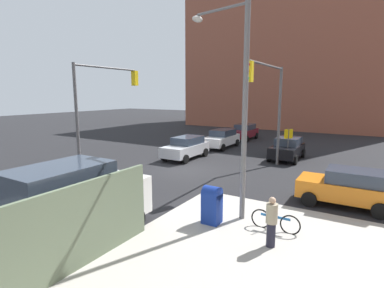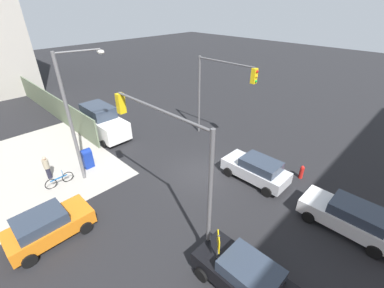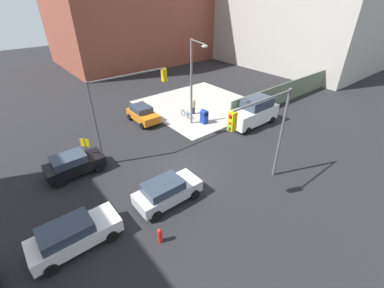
# 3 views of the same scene
# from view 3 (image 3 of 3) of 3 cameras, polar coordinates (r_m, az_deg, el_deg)

# --- Properties ---
(ground_plane) EXTENTS (120.00, 120.00, 0.00)m
(ground_plane) POSITION_cam_3_polar(r_m,az_deg,el_deg) (19.30, -1.34, -5.65)
(ground_plane) COLOR black
(sidewalk_corner) EXTENTS (12.00, 12.00, 0.01)m
(sidewalk_corner) POSITION_cam_3_polar(r_m,az_deg,el_deg) (30.40, 1.67, 8.79)
(sidewalk_corner) COLOR #ADA89E
(sidewalk_corner) RESTS_ON ground
(construction_fence) EXTENTS (18.60, 0.12, 2.40)m
(construction_fence) POSITION_cam_3_polar(r_m,az_deg,el_deg) (32.54, 20.08, 10.70)
(construction_fence) COLOR #607056
(construction_fence) RESTS_ON ground
(building_warehouse_north) EXTENTS (32.00, 18.00, 19.69)m
(building_warehouse_north) POSITION_cam_3_polar(r_m,az_deg,el_deg) (53.52, -10.23, 28.87)
(building_warehouse_north) COLOR brown
(building_warehouse_north) RESTS_ON ground
(building_loft_east) EXTENTS (20.00, 24.00, 18.71)m
(building_loft_east) POSITION_cam_3_polar(r_m,az_deg,el_deg) (52.04, 24.42, 26.32)
(building_loft_east) COLOR #ADA89E
(building_loft_east) RESTS_ON ground
(traffic_signal_nw_corner) EXTENTS (6.28, 0.36, 6.50)m
(traffic_signal_nw_corner) POSITION_cam_3_polar(r_m,az_deg,el_deg) (19.56, -14.69, 9.53)
(traffic_signal_nw_corner) COLOR #59595B
(traffic_signal_nw_corner) RESTS_ON ground
(traffic_signal_se_corner) EXTENTS (5.31, 0.36, 6.50)m
(traffic_signal_se_corner) POSITION_cam_3_polar(r_m,az_deg,el_deg) (15.79, 15.89, 3.84)
(traffic_signal_se_corner) COLOR #59595B
(traffic_signal_se_corner) RESTS_ON ground
(street_lamp_corner) EXTENTS (0.92, 2.62, 8.00)m
(street_lamp_corner) POSITION_cam_3_polar(r_m,az_deg,el_deg) (23.91, 0.25, 14.47)
(street_lamp_corner) COLOR slate
(street_lamp_corner) RESTS_ON ground
(warning_sign_two_way) EXTENTS (0.48, 0.48, 2.40)m
(warning_sign_two_way) POSITION_cam_3_polar(r_m,az_deg,el_deg) (20.29, -22.51, -0.74)
(warning_sign_two_way) COLOR #4C4C4C
(warning_sign_two_way) RESTS_ON ground
(mailbox_blue) EXTENTS (0.56, 0.64, 1.43)m
(mailbox_blue) POSITION_cam_3_polar(r_m,az_deg,el_deg) (25.65, 2.74, 6.22)
(mailbox_blue) COLOR navy
(mailbox_blue) RESTS_ON ground
(fire_hydrant) EXTENTS (0.26, 0.26, 0.94)m
(fire_hydrant) POSITION_cam_3_polar(r_m,az_deg,el_deg) (14.39, -7.14, -19.47)
(fire_hydrant) COLOR red
(fire_hydrant) RESTS_ON ground
(coupe_white) EXTENTS (4.44, 2.02, 1.62)m
(coupe_white) POSITION_cam_3_polar(r_m,az_deg,el_deg) (15.12, -24.87, -17.77)
(coupe_white) COLOR white
(coupe_white) RESTS_ON ground
(coupe_orange) EXTENTS (2.02, 3.83, 1.62)m
(coupe_orange) POSITION_cam_3_polar(r_m,az_deg,el_deg) (26.39, -10.90, 6.60)
(coupe_orange) COLOR orange
(coupe_orange) RESTS_ON ground
(hatchback_silver) EXTENTS (4.21, 2.02, 1.62)m
(hatchback_silver) POSITION_cam_3_polar(r_m,az_deg,el_deg) (16.22, -5.61, -10.35)
(hatchback_silver) COLOR #B7BABF
(hatchback_silver) RESTS_ON ground
(coupe_black) EXTENTS (3.98, 2.02, 1.62)m
(coupe_black) POSITION_cam_3_polar(r_m,az_deg,el_deg) (20.25, -24.81, -4.07)
(coupe_black) COLOR black
(coupe_black) RESTS_ON ground
(van_white_delivery) EXTENTS (5.40, 2.32, 2.62)m
(van_white_delivery) POSITION_cam_3_polar(r_m,az_deg,el_deg) (25.95, 13.60, 6.90)
(van_white_delivery) COLOR white
(van_white_delivery) RESTS_ON ground
(pedestrian_crossing) EXTENTS (0.36, 0.36, 1.64)m
(pedestrian_crossing) POSITION_cam_3_polar(r_m,az_deg,el_deg) (27.64, 0.37, 8.34)
(pedestrian_crossing) COLOR #9E937A
(pedestrian_crossing) RESTS_ON ground
(bicycle_leaning_on_fence) EXTENTS (0.05, 1.75, 0.97)m
(bicycle_leaning_on_fence) POSITION_cam_3_polar(r_m,az_deg,el_deg) (27.01, -1.34, 6.60)
(bicycle_leaning_on_fence) COLOR black
(bicycle_leaning_on_fence) RESTS_ON ground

